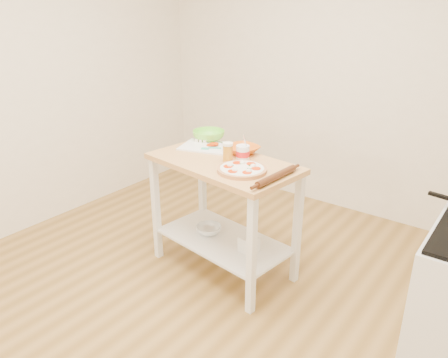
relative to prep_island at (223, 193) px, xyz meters
name	(u,v)px	position (x,y,z in m)	size (l,w,h in m)	color
room_shell	(175,121)	(0.15, -0.63, 0.71)	(4.04, 4.54, 2.74)	olive
prep_island	(223,193)	(0.00, 0.00, 0.00)	(1.15, 0.73, 0.90)	tan
pizza	(242,169)	(0.23, -0.09, 0.27)	(0.34, 0.34, 0.05)	tan
cutting_board	(208,146)	(-0.29, 0.18, 0.26)	(0.47, 0.40, 0.04)	white
spatula	(210,148)	(-0.22, 0.13, 0.27)	(0.13, 0.11, 0.01)	#36B491
knife	(210,140)	(-0.35, 0.29, 0.27)	(0.27, 0.05, 0.01)	silver
orange_bowl	(242,150)	(0.01, 0.21, 0.29)	(0.24, 0.24, 0.06)	orange
green_bowl	(209,136)	(-0.39, 0.32, 0.30)	(0.26, 0.26, 0.08)	#79E139
beer_pint	(228,153)	(0.05, -0.01, 0.33)	(0.07, 0.07, 0.15)	#BC7819
yogurt_tub	(243,153)	(0.11, 0.08, 0.31)	(0.10, 0.10, 0.21)	white
rolling_pin	(276,177)	(0.49, -0.08, 0.28)	(0.05, 0.05, 0.40)	#512812
shelf_glass_bowl	(209,230)	(-0.15, 0.00, -0.35)	(0.20, 0.20, 0.06)	silver
shelf_bin	(249,244)	(0.26, -0.03, -0.33)	(0.12, 0.12, 0.12)	white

